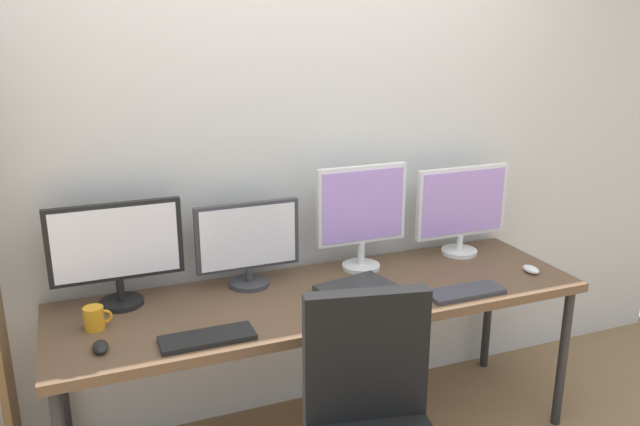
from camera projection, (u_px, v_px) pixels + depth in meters
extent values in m
cube|color=silver|center=(290.00, 148.00, 2.99)|extent=(4.69, 0.10, 2.60)
cube|color=brown|center=(324.00, 298.00, 2.78)|extent=(2.29, 0.68, 0.04)
cylinder|color=#262628|center=(563.00, 358.00, 3.02)|extent=(0.04, 0.04, 0.70)
cylinder|color=#262628|center=(63.00, 391.00, 2.75)|extent=(0.04, 0.04, 0.70)
cylinder|color=#262628|center=(488.00, 309.00, 3.53)|extent=(0.04, 0.04, 0.70)
cube|color=black|center=(366.00, 355.00, 2.25)|extent=(0.44, 0.16, 0.48)
cylinder|color=black|center=(122.00, 302.00, 2.66)|extent=(0.18, 0.18, 0.02)
cylinder|color=black|center=(120.00, 290.00, 2.65)|extent=(0.03, 0.03, 0.09)
cube|color=black|center=(116.00, 242.00, 2.59)|extent=(0.53, 0.03, 0.32)
cube|color=white|center=(116.00, 243.00, 2.58)|extent=(0.49, 0.01, 0.29)
cylinder|color=#38383D|center=(249.00, 283.00, 2.86)|extent=(0.18, 0.18, 0.02)
cylinder|color=#38383D|center=(249.00, 275.00, 2.85)|extent=(0.03, 0.03, 0.06)
cube|color=#38383D|center=(248.00, 236.00, 2.80)|extent=(0.46, 0.03, 0.30)
cube|color=white|center=(249.00, 237.00, 2.79)|extent=(0.42, 0.01, 0.27)
cylinder|color=silver|center=(361.00, 266.00, 3.06)|extent=(0.18, 0.18, 0.02)
cylinder|color=silver|center=(361.00, 253.00, 3.04)|extent=(0.03, 0.03, 0.11)
cube|color=silver|center=(362.00, 205.00, 2.97)|extent=(0.44, 0.03, 0.37)
cube|color=#B28CE5|center=(363.00, 206.00, 2.96)|extent=(0.41, 0.01, 0.33)
cylinder|color=silver|center=(459.00, 251.00, 3.25)|extent=(0.18, 0.18, 0.02)
cylinder|color=silver|center=(460.00, 242.00, 3.24)|extent=(0.03, 0.03, 0.08)
cube|color=silver|center=(462.00, 202.00, 3.18)|extent=(0.50, 0.03, 0.35)
cube|color=#B28CE5|center=(464.00, 202.00, 3.17)|extent=(0.46, 0.01, 0.31)
cube|color=black|center=(207.00, 338.00, 2.37)|extent=(0.35, 0.13, 0.02)
cube|color=#38383D|center=(465.00, 292.00, 2.77)|extent=(0.34, 0.13, 0.02)
ellipsoid|color=silver|center=(531.00, 269.00, 3.00)|extent=(0.06, 0.10, 0.03)
ellipsoid|color=black|center=(100.00, 347.00, 2.29)|extent=(0.06, 0.10, 0.03)
cube|color=#2D2D2D|center=(357.00, 288.00, 2.80)|extent=(0.36, 0.28, 0.02)
cylinder|color=orange|center=(94.00, 318.00, 2.44)|extent=(0.08, 0.08, 0.09)
torus|color=orange|center=(105.00, 316.00, 2.46)|extent=(0.06, 0.01, 0.06)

